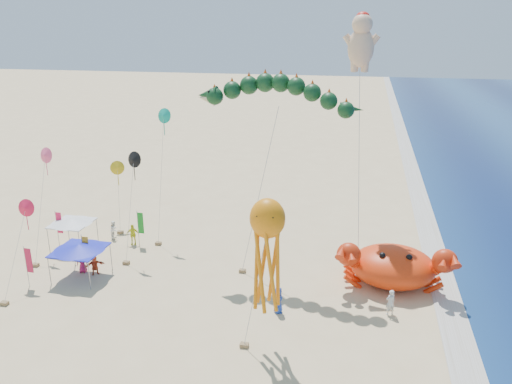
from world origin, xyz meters
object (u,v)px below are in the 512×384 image
Objects in this scene: crab_inflatable at (393,265)px; canopy_white at (72,221)px; cherub_kite at (361,41)px; octopus_kite at (267,246)px; canopy_blue at (79,247)px; dragon_kite at (277,99)px.

crab_inflatable is 2.41× the size of canopy_white.
cherub_kite is 5.59× the size of canopy_white.
cherub_kite reaches higher than crab_inflatable.
cherub_kite is at bearing 12.20° from canopy_white.
crab_inflatable is 16.91m from cherub_kite.
canopy_white is at bearing -167.80° from cherub_kite.
octopus_kite is 21.87m from canopy_white.
cherub_kite reaches higher than canopy_blue.
crab_inflatable is at bearing 50.67° from octopus_kite.
dragon_kite is (-9.04, 1.45, 11.62)m from crab_inflatable.
crab_inflatable is 12.92m from octopus_kite.
octopus_kite is at bearing -82.10° from dragon_kite.
dragon_kite is 18.35m from canopy_blue.
cherub_kite is at bearing 38.38° from dragon_kite.
canopy_blue is (-15.40, 5.49, -4.11)m from octopus_kite.
octopus_kite is (1.48, -10.68, -6.66)m from dragon_kite.
dragon_kite is 3.80× the size of canopy_blue.
crab_inflatable is 23.29m from canopy_blue.
octopus_kite reaches higher than canopy_blue.
crab_inflatable is 0.88× the size of octopus_kite.
canopy_blue is at bearing -170.74° from crab_inflatable.
cherub_kite is 5.03× the size of canopy_blue.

